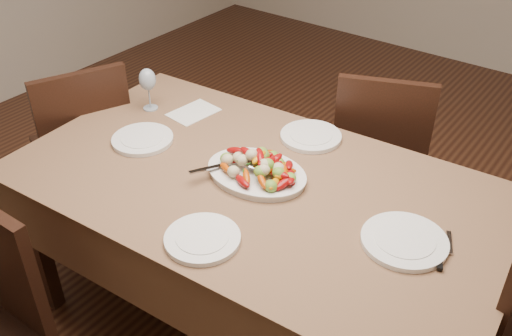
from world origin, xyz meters
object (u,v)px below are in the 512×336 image
at_px(chair_left, 82,147).
at_px(plate_near, 202,239).
at_px(plate_far, 311,136).
at_px(plate_right, 404,241).
at_px(plate_left, 143,139).
at_px(wine_glass, 148,88).
at_px(chair_far, 379,152).
at_px(serving_platter, 257,174).
at_px(dining_table, 256,257).

height_order(chair_left, plate_near, chair_left).
bearing_deg(plate_far, plate_right, -31.98).
relative_size(plate_right, plate_far, 1.10).
xyz_separation_m(plate_left, wine_glass, (-0.18, 0.22, 0.09)).
distance_m(chair_left, wine_glass, 0.56).
height_order(chair_left, plate_left, chair_left).
bearing_deg(wine_glass, plate_right, -6.55).
bearing_deg(plate_left, plate_far, 38.90).
height_order(chair_far, plate_far, chair_far).
bearing_deg(chair_left, chair_far, 147.67).
height_order(plate_left, plate_near, same).
xyz_separation_m(serving_platter, wine_glass, (-0.70, 0.14, 0.09)).
relative_size(plate_near, wine_glass, 1.20).
relative_size(dining_table, chair_far, 1.94).
bearing_deg(wine_glass, dining_table, -13.00).
height_order(plate_left, plate_far, same).
bearing_deg(dining_table, wine_glass, 167.00).
distance_m(chair_far, wine_glass, 1.15).
distance_m(chair_left, plate_far, 1.19).
xyz_separation_m(dining_table, plate_far, (-0.00, 0.38, 0.39)).
relative_size(serving_platter, plate_far, 1.51).
distance_m(chair_left, plate_left, 0.64).
height_order(dining_table, chair_left, chair_left).
relative_size(plate_left, plate_right, 0.90).
bearing_deg(plate_left, chair_left, 171.49).
relative_size(serving_platter, wine_glass, 1.85).
bearing_deg(wine_glass, chair_left, -160.91).
bearing_deg(chair_far, plate_left, 32.99).
height_order(serving_platter, plate_near, serving_platter).
distance_m(chair_left, serving_platter, 1.13).
height_order(serving_platter, plate_right, serving_platter).
xyz_separation_m(chair_far, plate_near, (-0.04, -1.24, 0.29)).
distance_m(chair_far, plate_left, 1.16).
distance_m(serving_platter, plate_right, 0.60).
xyz_separation_m(dining_table, wine_glass, (-0.72, 0.17, 0.48)).
bearing_deg(plate_near, chair_far, 88.18).
bearing_deg(plate_near, chair_left, 161.22).
height_order(chair_far, plate_right, chair_far).
relative_size(chair_left, plate_left, 3.80).
height_order(chair_far, wine_glass, wine_glass).
bearing_deg(serving_platter, plate_right, -0.83).
distance_m(dining_table, chair_left, 1.11).
distance_m(plate_right, plate_far, 0.69).
relative_size(dining_table, plate_far, 7.31).
relative_size(chair_left, plate_near, 3.85).
relative_size(chair_left, wine_glass, 4.64).
xyz_separation_m(plate_near, wine_glass, (-0.78, 0.53, 0.09)).
relative_size(dining_table, plate_near, 7.46).
relative_size(dining_table, plate_right, 6.62).
distance_m(chair_left, plate_near, 1.26).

